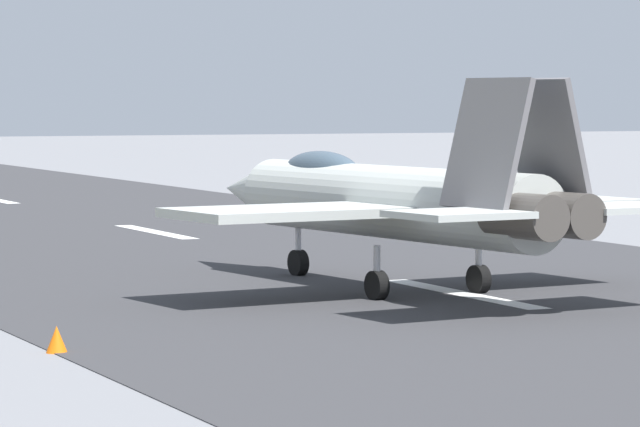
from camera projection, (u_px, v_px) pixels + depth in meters
The scene contains 4 objects.
ground_plane at pixel (457, 293), 49.38m from camera, with size 400.00×400.00×0.00m, color slate.
runway_strip at pixel (458, 293), 49.37m from camera, with size 240.00×26.00×0.02m.
fighter_jet at pixel (389, 199), 49.97m from camera, with size 17.43×13.62×5.65m.
marker_cone_near at pixel (57, 339), 37.86m from camera, with size 0.44×0.44×0.55m, color orange.
Camera 1 is at (-43.41, 23.35, 5.17)m, focal length 104.95 mm.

